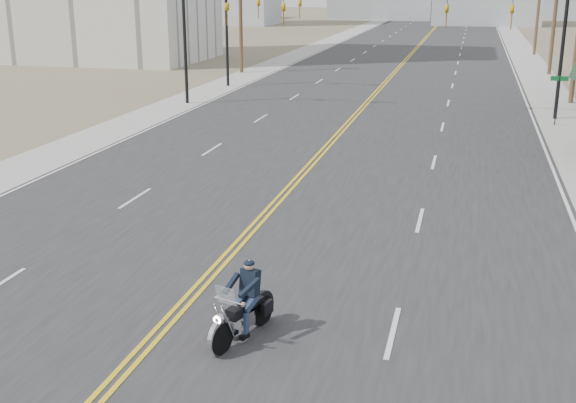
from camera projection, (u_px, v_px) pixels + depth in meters
The scene contains 10 objects.
ground_plane at pixel (98, 400), 13.32m from camera, with size 400.00×400.00×0.00m, color #776D56.
road at pixel (413, 52), 78.21m from camera, with size 20.00×200.00×0.01m, color #303033.
sidewalk_left at pixel (310, 50), 80.90m from camera, with size 3.00×200.00×0.01m, color #A5A5A0.
sidewalk_right at pixel (524, 55), 75.52m from camera, with size 3.00×200.00×0.01m, color #A5A5A0.
traffic_mast_left at pixel (215, 24), 43.63m from camera, with size 7.10×0.26×7.00m.
traffic_mast_right at pixel (525, 28), 39.44m from camera, with size 7.10×0.26×7.00m.
traffic_mast_far at pixel (249, 18), 51.15m from camera, with size 6.10×0.26×7.00m.
street_sign at pixel (558, 92), 38.08m from camera, with size 0.90×0.06×2.62m.
utility_pole_left at pixel (240, 5), 59.13m from camera, with size 2.20×0.30×10.50m.
motorcyclist at pixel (242, 302), 15.39m from camera, with size 0.94×2.20×1.72m, color black, non-canonical shape.
Camera 1 is at (6.26, -10.44, 7.43)m, focal length 45.00 mm.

